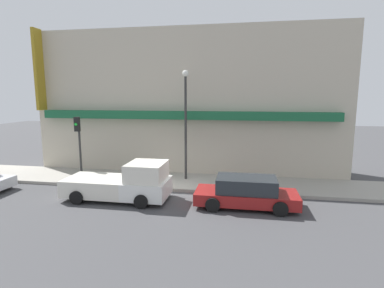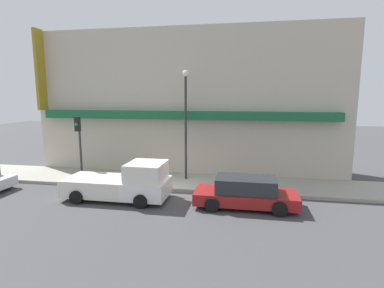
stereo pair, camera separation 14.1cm
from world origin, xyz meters
TOP-DOWN VIEW (x-y plane):
  - ground_plane at (0.00, 0.00)m, footprint 80.00×80.00m
  - sidewalk at (0.00, 1.68)m, footprint 36.00×3.36m
  - building at (-0.01, 4.83)m, footprint 19.80×3.80m
  - pickup_truck at (-2.00, -1.52)m, footprint 5.08×2.26m
  - parked_car at (3.86, -1.52)m, footprint 4.60×1.99m
  - fire_hydrant at (-1.45, 0.71)m, footprint 0.20×0.20m
  - street_lamp at (0.39, 2.01)m, footprint 0.36×0.36m
  - traffic_light at (-5.40, 0.42)m, footprint 0.28×0.42m

SIDE VIEW (x-z plane):
  - ground_plane at x=0.00m, z-range 0.00..0.00m
  - sidewalk at x=0.00m, z-range 0.00..0.17m
  - fire_hydrant at x=-1.45m, z-range 0.17..0.88m
  - parked_car at x=3.86m, z-range -0.02..1.37m
  - pickup_truck at x=-2.00m, z-range -0.13..1.74m
  - traffic_light at x=-5.40m, z-range 0.87..4.56m
  - street_lamp at x=0.39m, z-range 0.89..7.16m
  - building at x=-0.01m, z-range -0.04..9.19m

